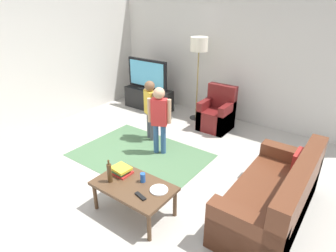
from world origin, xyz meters
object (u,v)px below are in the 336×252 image
Objects in this scene: coffee_table at (134,188)px; book_stack at (121,170)px; child_center at (159,115)px; tv at (147,75)px; floor_lamp at (199,49)px; couch at (276,199)px; bottle at (110,173)px; plate at (159,190)px; tv_stand at (149,99)px; child_near_tv at (150,105)px; tv_remote at (140,196)px; armchair at (217,115)px; soda_can at (143,178)px.

book_stack is (-0.30, 0.09, 0.10)m from coffee_table.
child_center is 4.40× the size of book_stack.
floor_lamp is (1.26, 0.17, 0.70)m from tv.
tv is 0.92× the size of child_center.
couch is 2.23m from child_center.
floor_lamp is 5.74× the size of bottle.
bottle is at bearing -77.96° from floor_lamp.
tv is 3.70m from coffee_table.
bottle is 1.41× the size of plate.
tv is 4.04× the size of book_stack.
child_near_tv is (1.09, -1.23, 0.45)m from tv_stand.
tv_remote is at bearing 0.00° from bottle.
bottle is (0.07, -3.02, 0.25)m from armchair.
plate is at bearing -48.12° from tv_stand.
floor_lamp reaches higher than bottle.
tv_stand is 3.69m from coffee_table.
tv is at bearing 127.33° from coffee_table.
plate reaches higher than coffee_table.
tv_remote is at bearing -69.75° from floor_lamp.
child_center reaches higher than tv_remote.
book_stack is 0.23m from bottle.
floor_lamp reaches higher than tv_stand.
tv is 2.19m from child_center.
child_center reaches higher than bottle.
child_near_tv is 1.83m from book_stack.
floor_lamp is at bearing 138.52° from couch.
soda_can reaches higher than tv_remote.
plate is (0.27, -0.02, -0.05)m from soda_can.
book_stack is at bearing -179.45° from plate.
tv reaches higher than plate.
couch is 1.80× the size of coffee_table.
book_stack is 1.60× the size of tv_remote.
child_near_tv is 5.25× the size of plate.
child_near_tv is 2.00m from soda_can.
coffee_table is at bearing 23.20° from bottle.
child_near_tv is (1.09, -1.21, -0.15)m from tv.
child_near_tv reaches higher than bottle.
book_stack is (0.66, -3.00, -1.08)m from floor_lamp.
tv is 0.62× the size of floor_lamp.
plate is (1.46, -1.61, -0.27)m from child_near_tv.
couch is at bearing 31.26° from bottle.
child_near_tv is at bearing 115.20° from bottle.
tv is at bearing -90.00° from tv_stand.
tv_stand is 1.20× the size of coffee_table.
plate is at bearing -52.30° from child_center.
tv_remote is at bearing -54.69° from soda_can.
soda_can is at bearing 67.38° from coffee_table.
coffee_table is (0.96, -3.09, -1.17)m from floor_lamp.
child_near_tv reaches higher than soda_can.
couch is 5.80× the size of bottle.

